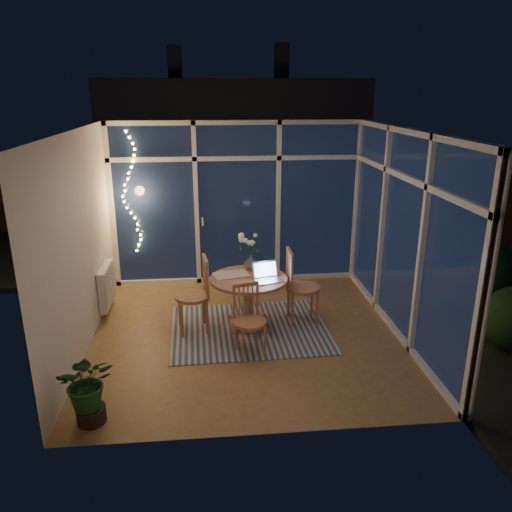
# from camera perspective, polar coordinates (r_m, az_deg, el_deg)

# --- Properties ---
(floor) EXTENTS (4.00, 4.00, 0.00)m
(floor) POSITION_cam_1_polar(r_m,az_deg,el_deg) (6.60, -0.90, -8.93)
(floor) COLOR brown
(floor) RESTS_ON ground
(ceiling) EXTENTS (4.00, 4.00, 0.00)m
(ceiling) POSITION_cam_1_polar(r_m,az_deg,el_deg) (5.87, -1.04, 14.20)
(ceiling) COLOR white
(ceiling) RESTS_ON wall_back
(wall_back) EXTENTS (4.00, 0.04, 2.60)m
(wall_back) POSITION_cam_1_polar(r_m,az_deg,el_deg) (8.04, -2.15, 6.00)
(wall_back) COLOR silver
(wall_back) RESTS_ON floor
(wall_front) EXTENTS (4.00, 0.04, 2.60)m
(wall_front) POSITION_cam_1_polar(r_m,az_deg,el_deg) (4.24, 1.28, -5.75)
(wall_front) COLOR silver
(wall_front) RESTS_ON floor
(wall_left) EXTENTS (0.04, 4.00, 2.60)m
(wall_left) POSITION_cam_1_polar(r_m,az_deg,el_deg) (6.28, -19.47, 1.33)
(wall_left) COLOR silver
(wall_left) RESTS_ON floor
(wall_right) EXTENTS (0.04, 4.00, 2.60)m
(wall_right) POSITION_cam_1_polar(r_m,az_deg,el_deg) (6.58, 16.69, 2.36)
(wall_right) COLOR silver
(wall_right) RESTS_ON floor
(window_wall_back) EXTENTS (4.00, 0.10, 2.60)m
(window_wall_back) POSITION_cam_1_polar(r_m,az_deg,el_deg) (8.00, -2.13, 5.94)
(window_wall_back) COLOR white
(window_wall_back) RESTS_ON floor
(window_wall_right) EXTENTS (0.10, 4.00, 2.60)m
(window_wall_right) POSITION_cam_1_polar(r_m,az_deg,el_deg) (6.56, 16.37, 2.35)
(window_wall_right) COLOR white
(window_wall_right) RESTS_ON floor
(radiator) EXTENTS (0.10, 0.70, 0.58)m
(radiator) POSITION_cam_1_polar(r_m,az_deg,el_deg) (7.39, -16.73, -3.27)
(radiator) COLOR silver
(radiator) RESTS_ON wall_left
(fairy_lights) EXTENTS (0.24, 0.10, 1.85)m
(fairy_lights) POSITION_cam_1_polar(r_m,az_deg,el_deg) (7.95, -14.15, 6.97)
(fairy_lights) COLOR #FFD366
(fairy_lights) RESTS_ON window_wall_back
(garden_patio) EXTENTS (12.00, 6.00, 0.10)m
(garden_patio) POSITION_cam_1_polar(r_m,az_deg,el_deg) (11.32, -0.50, 2.62)
(garden_patio) COLOR black
(garden_patio) RESTS_ON ground
(garden_fence) EXTENTS (11.00, 0.08, 1.80)m
(garden_fence) POSITION_cam_1_polar(r_m,az_deg,el_deg) (11.55, -3.23, 7.81)
(garden_fence) COLOR black
(garden_fence) RESTS_ON ground
(neighbour_roof) EXTENTS (7.00, 3.00, 2.20)m
(neighbour_roof) POSITION_cam_1_polar(r_m,az_deg,el_deg) (14.38, -2.65, 15.16)
(neighbour_roof) COLOR #32343C
(neighbour_roof) RESTS_ON ground
(garden_shrubs) EXTENTS (0.90, 0.90, 0.90)m
(garden_shrubs) POSITION_cam_1_polar(r_m,az_deg,el_deg) (9.60, -7.39, 2.71)
(garden_shrubs) COLOR black
(garden_shrubs) RESTS_ON ground
(rug) EXTENTS (2.12, 1.72, 0.01)m
(rug) POSITION_cam_1_polar(r_m,az_deg,el_deg) (6.73, -0.76, -8.31)
(rug) COLOR #BFB49B
(rug) RESTS_ON floor
(dining_table) EXTENTS (1.05, 1.05, 0.70)m
(dining_table) POSITION_cam_1_polar(r_m,az_deg,el_deg) (6.67, -0.84, -5.30)
(dining_table) COLOR #965E43
(dining_table) RESTS_ON floor
(chair_left) EXTENTS (0.53, 0.53, 1.02)m
(chair_left) POSITION_cam_1_polar(r_m,az_deg,el_deg) (6.54, -7.30, -4.41)
(chair_left) COLOR #965E43
(chair_left) RESTS_ON floor
(chair_right) EXTENTS (0.49, 0.49, 1.05)m
(chair_right) POSITION_cam_1_polar(r_m,az_deg,el_deg) (6.76, 5.37, -3.43)
(chair_right) COLOR #965E43
(chair_right) RESTS_ON floor
(chair_front) EXTENTS (0.49, 0.49, 0.88)m
(chair_front) POSITION_cam_1_polar(r_m,az_deg,el_deg) (5.96, -0.69, -7.40)
(chair_front) COLOR #965E43
(chair_front) RESTS_ON floor
(laptop) EXTENTS (0.41, 0.37, 0.25)m
(laptop) POSITION_cam_1_polar(r_m,az_deg,el_deg) (6.39, 1.45, -1.82)
(laptop) COLOR silver
(laptop) RESTS_ON dining_table
(flower_vase) EXTENTS (0.21, 0.21, 0.21)m
(flower_vase) POSITION_cam_1_polar(r_m,az_deg,el_deg) (6.81, -0.60, -0.69)
(flower_vase) COLOR white
(flower_vase) RESTS_ON dining_table
(bowl) EXTENTS (0.16, 0.16, 0.04)m
(bowl) POSITION_cam_1_polar(r_m,az_deg,el_deg) (6.63, 1.75, -2.04)
(bowl) COLOR white
(bowl) RESTS_ON dining_table
(newspapers) EXTENTS (0.46, 0.39, 0.01)m
(newspapers) POSITION_cam_1_polar(r_m,az_deg,el_deg) (6.63, -2.81, -2.18)
(newspapers) COLOR silver
(newspapers) RESTS_ON dining_table
(phone) EXTENTS (0.13, 0.10, 0.01)m
(phone) POSITION_cam_1_polar(r_m,az_deg,el_deg) (6.46, 0.51, -2.70)
(phone) COLOR black
(phone) RESTS_ON dining_table
(potted_plant) EXTENTS (0.61, 0.55, 0.76)m
(potted_plant) POSITION_cam_1_polar(r_m,az_deg,el_deg) (5.10, -18.65, -14.05)
(potted_plant) COLOR #174320
(potted_plant) RESTS_ON floor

